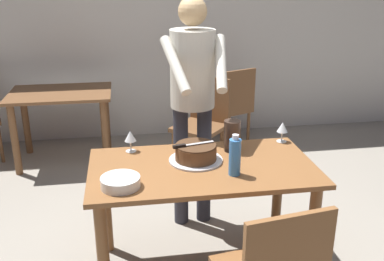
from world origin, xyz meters
name	(u,v)px	position (x,y,z in m)	size (l,w,h in m)	color
back_wall	(160,20)	(0.00, 2.68, 1.35)	(10.00, 0.12, 2.70)	silver
main_dining_table	(202,184)	(0.00, 0.00, 0.62)	(1.39, 0.76, 0.75)	brown
cake_on_platter	(196,153)	(-0.03, 0.08, 0.80)	(0.34, 0.34, 0.11)	silver
cake_knife	(185,145)	(-0.10, 0.06, 0.87)	(0.27, 0.08, 0.02)	silver
plate_stack	(120,182)	(-0.50, -0.21, 0.78)	(0.22, 0.22, 0.06)	white
wine_glass_near	(282,128)	(0.62, 0.31, 0.85)	(0.08, 0.08, 0.14)	silver
wine_glass_far	(130,137)	(-0.43, 0.30, 0.85)	(0.08, 0.08, 0.14)	silver
water_bottle	(235,156)	(0.16, -0.15, 0.86)	(0.07, 0.07, 0.25)	#387AC6
hurricane_lamp	(232,136)	(0.24, 0.20, 0.86)	(0.11, 0.11, 0.21)	black
person_cutting_cake	(193,90)	(0.04, 0.59, 1.08)	(0.47, 0.56, 1.72)	#2D2D38
background_table	(62,107)	(-1.08, 1.98, 0.58)	(1.00, 0.70, 0.74)	brown
background_chair_0	(230,105)	(0.70, 2.08, 0.49)	(0.57, 0.57, 0.90)	brown
background_chair_1	(203,120)	(0.31, 1.62, 0.49)	(0.62, 0.62, 0.90)	brown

